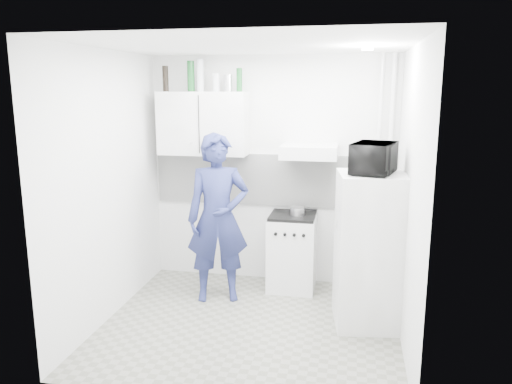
# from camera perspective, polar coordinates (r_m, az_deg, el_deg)

# --- Properties ---
(floor) EXTENTS (2.80, 2.80, 0.00)m
(floor) POSITION_cam_1_polar(r_m,az_deg,el_deg) (4.97, -0.71, -14.96)
(floor) COLOR gray
(floor) RESTS_ON ground
(ceiling) EXTENTS (2.80, 2.80, 0.00)m
(ceiling) POSITION_cam_1_polar(r_m,az_deg,el_deg) (4.46, -0.80, 16.44)
(ceiling) COLOR white
(ceiling) RESTS_ON wall_back
(wall_back) EXTENTS (2.80, 0.00, 2.80)m
(wall_back) POSITION_cam_1_polar(r_m,az_deg,el_deg) (5.75, 1.81, 2.39)
(wall_back) COLOR silver
(wall_back) RESTS_ON floor
(wall_left) EXTENTS (0.00, 2.60, 2.60)m
(wall_left) POSITION_cam_1_polar(r_m,az_deg,el_deg) (5.01, -16.62, 0.50)
(wall_left) COLOR silver
(wall_left) RESTS_ON floor
(wall_right) EXTENTS (0.00, 2.60, 2.60)m
(wall_right) POSITION_cam_1_polar(r_m,az_deg,el_deg) (4.47, 17.09, -0.85)
(wall_right) COLOR silver
(wall_right) RESTS_ON floor
(person) EXTENTS (0.75, 0.60, 1.79)m
(person) POSITION_cam_1_polar(r_m,az_deg,el_deg) (5.27, -4.36, -3.00)
(person) COLOR navy
(person) RESTS_ON floor
(stove) EXTENTS (0.52, 0.52, 0.83)m
(stove) POSITION_cam_1_polar(r_m,az_deg,el_deg) (5.68, 4.16, -6.95)
(stove) COLOR silver
(stove) RESTS_ON floor
(fridge) EXTENTS (0.69, 0.69, 1.47)m
(fridge) POSITION_cam_1_polar(r_m,az_deg,el_deg) (4.87, 12.83, -6.49)
(fridge) COLOR white
(fridge) RESTS_ON floor
(stove_top) EXTENTS (0.50, 0.50, 0.03)m
(stove_top) POSITION_cam_1_polar(r_m,az_deg,el_deg) (5.56, 4.22, -2.73)
(stove_top) COLOR black
(stove_top) RESTS_ON stove
(saucepan) EXTENTS (0.16, 0.16, 0.09)m
(saucepan) POSITION_cam_1_polar(r_m,az_deg,el_deg) (5.53, 4.74, -2.18)
(saucepan) COLOR silver
(saucepan) RESTS_ON stove_top
(microwave) EXTENTS (0.58, 0.46, 0.28)m
(microwave) POSITION_cam_1_polar(r_m,az_deg,el_deg) (4.67, 13.32, 3.79)
(microwave) COLOR black
(microwave) RESTS_ON fridge
(bottle_a) EXTENTS (0.07, 0.07, 0.28)m
(bottle_a) POSITION_cam_1_polar(r_m,az_deg,el_deg) (5.81, -10.30, 12.61)
(bottle_a) COLOR black
(bottle_a) RESTS_ON upper_cabinet
(bottle_c) EXTENTS (0.08, 0.08, 0.33)m
(bottle_c) POSITION_cam_1_polar(r_m,az_deg,el_deg) (5.71, -7.45, 12.98)
(bottle_c) COLOR #144C1E
(bottle_c) RESTS_ON upper_cabinet
(bottle_d) EXTENTS (0.08, 0.08, 0.35)m
(bottle_d) POSITION_cam_1_polar(r_m,az_deg,el_deg) (5.68, -6.40, 13.11)
(bottle_d) COLOR #B2B7BC
(bottle_d) RESTS_ON upper_cabinet
(canister_a) EXTENTS (0.08, 0.08, 0.19)m
(canister_a) POSITION_cam_1_polar(r_m,az_deg,el_deg) (5.63, -4.57, 12.35)
(canister_a) COLOR #B2B7BC
(canister_a) RESTS_ON upper_cabinet
(canister_b) EXTENTS (0.10, 0.10, 0.18)m
(canister_b) POSITION_cam_1_polar(r_m,az_deg,el_deg) (5.59, -3.21, 12.31)
(canister_b) COLOR silver
(canister_b) RESTS_ON upper_cabinet
(bottle_e) EXTENTS (0.06, 0.06, 0.25)m
(bottle_e) POSITION_cam_1_polar(r_m,az_deg,el_deg) (5.56, -1.92, 12.68)
(bottle_e) COLOR #144C1E
(bottle_e) RESTS_ON upper_cabinet
(upper_cabinet) EXTENTS (1.00, 0.35, 0.70)m
(upper_cabinet) POSITION_cam_1_polar(r_m,az_deg,el_deg) (5.68, -6.00, 7.81)
(upper_cabinet) COLOR white
(upper_cabinet) RESTS_ON wall_back
(range_hood) EXTENTS (0.60, 0.50, 0.14)m
(range_hood) POSITION_cam_1_polar(r_m,az_deg,el_deg) (5.41, 6.12, 4.62)
(range_hood) COLOR silver
(range_hood) RESTS_ON wall_back
(backsplash) EXTENTS (2.74, 0.03, 0.60)m
(backsplash) POSITION_cam_1_polar(r_m,az_deg,el_deg) (5.75, 1.78, 1.38)
(backsplash) COLOR white
(backsplash) RESTS_ON wall_back
(pipe_a) EXTENTS (0.05, 0.05, 2.60)m
(pipe_a) POSITION_cam_1_polar(r_m,az_deg,el_deg) (5.61, 14.90, 1.76)
(pipe_a) COLOR silver
(pipe_a) RESTS_ON floor
(pipe_b) EXTENTS (0.04, 0.04, 2.60)m
(pipe_b) POSITION_cam_1_polar(r_m,az_deg,el_deg) (5.60, 13.67, 1.81)
(pipe_b) COLOR silver
(pipe_b) RESTS_ON floor
(ceiling_spot_fixture) EXTENTS (0.10, 0.10, 0.02)m
(ceiling_spot_fixture) POSITION_cam_1_polar(r_m,az_deg,el_deg) (4.56, 12.64, 15.69)
(ceiling_spot_fixture) COLOR white
(ceiling_spot_fixture) RESTS_ON ceiling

